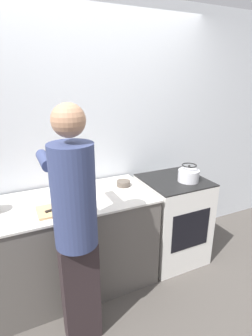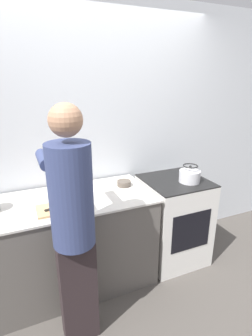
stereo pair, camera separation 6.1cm
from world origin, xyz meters
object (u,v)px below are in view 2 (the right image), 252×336
at_px(oven, 173,220).
at_px(kettle, 190,175).
at_px(person, 73,223).
at_px(cutting_board, 56,209).
at_px(knife, 56,208).
at_px(bowl_prep, 124,183).

xyz_separation_m(oven, kettle, (0.10, -0.09, 0.53)).
distance_m(person, cutting_board, 0.40).
bearing_deg(kettle, knife, -178.48).
relative_size(cutting_board, bowl_prep, 2.20).
height_order(oven, person, person).
relative_size(knife, kettle, 0.95).
height_order(cutting_board, kettle, kettle).
relative_size(oven, person, 0.52).
distance_m(oven, knife, 1.29).
bearing_deg(bowl_prep, person, -135.31).
bearing_deg(knife, cutting_board, 95.49).
bearing_deg(cutting_board, knife, -71.99).
distance_m(knife, bowl_prep, 0.73).
bearing_deg(cutting_board, person, -81.96).
distance_m(kettle, bowl_prep, 0.65).
height_order(knife, bowl_prep, bowl_prep).
bearing_deg(oven, knife, -173.97).
distance_m(oven, person, 1.36).
height_order(oven, cutting_board, oven).
xyz_separation_m(person, knife, (-0.05, 0.39, -0.06)).
xyz_separation_m(kettle, bowl_prep, (-0.61, 0.21, -0.07)).
height_order(person, knife, person).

